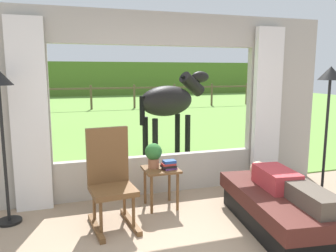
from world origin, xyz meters
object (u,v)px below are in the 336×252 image
at_px(horse, 170,101).
at_px(reclining_person, 287,184).
at_px(book_stack, 169,165).
at_px(rocking_chair, 110,179).
at_px(floor_lamp_right, 329,93).
at_px(recliner_sofa, 283,209).
at_px(floor_lamp_left, 0,100).
at_px(side_table, 161,175).
at_px(pasture_tree, 28,82).
at_px(potted_plant, 153,154).

bearing_deg(horse, reclining_person, -17.62).
bearing_deg(book_stack, horse, 71.72).
distance_m(rocking_chair, horse, 3.17).
bearing_deg(floor_lamp_right, recliner_sofa, -151.90).
xyz_separation_m(floor_lamp_left, floor_lamp_right, (4.03, -0.50, 0.03)).
height_order(side_table, book_stack, book_stack).
bearing_deg(pasture_tree, potted_plant, -71.76).
bearing_deg(potted_plant, pasture_tree, 108.24).
relative_size(recliner_sofa, potted_plant, 5.62).
distance_m(recliner_sofa, side_table, 1.52).
bearing_deg(horse, recliner_sofa, -17.55).
distance_m(recliner_sofa, floor_lamp_left, 3.39).
distance_m(rocking_chair, floor_lamp_left, 1.50).
bearing_deg(floor_lamp_left, horse, 40.03).
xyz_separation_m(reclining_person, horse, (-0.25, 3.40, 0.63)).
bearing_deg(horse, pasture_tree, -162.81).
bearing_deg(floor_lamp_right, book_stack, 170.53).
xyz_separation_m(rocking_chair, horse, (1.58, 2.68, 0.61)).
relative_size(reclining_person, potted_plant, 4.49).
bearing_deg(horse, rocking_chair, -52.49).
distance_m(reclining_person, rocking_chair, 1.98).
distance_m(reclining_person, floor_lamp_right, 1.54).
relative_size(book_stack, horse, 0.11).
bearing_deg(pasture_tree, floor_lamp_left, -88.05).
height_order(recliner_sofa, book_stack, book_stack).
bearing_deg(reclining_person, rocking_chair, 165.49).
bearing_deg(book_stack, recliner_sofa, -40.70).
xyz_separation_m(side_table, pasture_tree, (-2.03, 5.98, 1.03)).
distance_m(recliner_sofa, floor_lamp_right, 1.73).
height_order(rocking_chair, side_table, rocking_chair).
relative_size(rocking_chair, book_stack, 5.70).
xyz_separation_m(rocking_chair, book_stack, (0.78, 0.24, 0.03)).
distance_m(reclining_person, book_stack, 1.43).
bearing_deg(rocking_chair, floor_lamp_left, 155.32).
height_order(recliner_sofa, floor_lamp_right, floor_lamp_right).
distance_m(floor_lamp_right, pasture_tree, 7.67).
bearing_deg(horse, side_table, -42.55).
xyz_separation_m(book_stack, horse, (0.81, 2.44, 0.58)).
bearing_deg(rocking_chair, book_stack, 11.20).
bearing_deg(horse, book_stack, -40.17).
bearing_deg(horse, potted_plant, -44.74).
bearing_deg(horse, floor_lamp_right, 3.13).
distance_m(reclining_person, potted_plant, 1.65).
distance_m(potted_plant, horse, 2.55).
bearing_deg(recliner_sofa, floor_lamp_right, 35.09).
xyz_separation_m(rocking_chair, pasture_tree, (-1.34, 6.28, 0.91)).
bearing_deg(pasture_tree, recliner_sofa, -65.44).
relative_size(side_table, floor_lamp_right, 0.29).
xyz_separation_m(recliner_sofa, floor_lamp_right, (1.05, 0.56, 1.25)).
relative_size(rocking_chair, potted_plant, 3.50).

